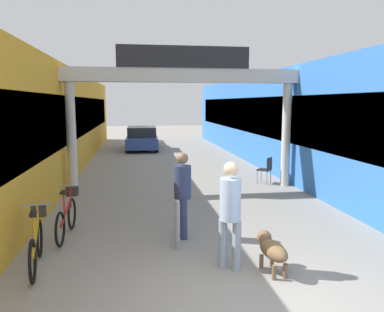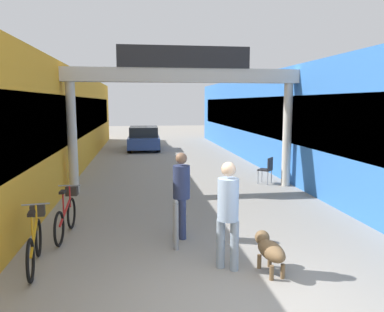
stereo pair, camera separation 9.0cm
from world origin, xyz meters
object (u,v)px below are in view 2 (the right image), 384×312
object	(u,v)px
bollard_post_metal	(176,224)
bicycle_orange_nearest	(35,240)
bicycle_red_second	(67,214)
cafe_chair_black_nearer	(267,168)
parked_car_blue	(144,138)
dog_on_leash	(269,249)
pedestrian_with_dog	(228,208)
pedestrian_companion	(181,189)

from	to	relation	value
bollard_post_metal	bicycle_orange_nearest	bearing A→B (deg)	-172.03
bicycle_red_second	cafe_chair_black_nearer	distance (m)	7.03
cafe_chair_black_nearer	parked_car_blue	world-z (taller)	parked_car_blue
dog_on_leash	bicycle_orange_nearest	world-z (taller)	bicycle_orange_nearest
bicycle_orange_nearest	parked_car_blue	world-z (taller)	parked_car_blue
bicycle_orange_nearest	pedestrian_with_dog	bearing A→B (deg)	-10.65
pedestrian_companion	dog_on_leash	distance (m)	2.22
bicycle_orange_nearest	bicycle_red_second	bearing A→B (deg)	80.37
pedestrian_with_dog	parked_car_blue	xyz separation A→B (m)	(-1.13, 16.11, -0.38)
dog_on_leash	cafe_chair_black_nearer	xyz separation A→B (m)	(2.18, 6.32, 0.16)
pedestrian_with_dog	dog_on_leash	xyz separation A→B (m)	(0.64, -0.19, -0.64)
pedestrian_with_dog	cafe_chair_black_nearer	size ratio (longest dim) A/B	1.99
bicycle_orange_nearest	parked_car_blue	xyz separation A→B (m)	(2.00, 15.52, 0.21)
pedestrian_with_dog	bollard_post_metal	distance (m)	1.31
dog_on_leash	parked_car_blue	xyz separation A→B (m)	(-1.77, 16.30, 0.27)
bicycle_red_second	bicycle_orange_nearest	bearing A→B (deg)	-99.63
bicycle_orange_nearest	bollard_post_metal	world-z (taller)	bicycle_orange_nearest
bollard_post_metal	cafe_chair_black_nearer	world-z (taller)	bollard_post_metal
dog_on_leash	bicycle_orange_nearest	size ratio (longest dim) A/B	0.50
pedestrian_companion	parked_car_blue	xyz separation A→B (m)	(-0.56, 14.55, -0.35)
parked_car_blue	pedestrian_with_dog	bearing A→B (deg)	-85.98
bicycle_red_second	bollard_post_metal	world-z (taller)	bicycle_red_second
pedestrian_companion	parked_car_blue	world-z (taller)	pedestrian_companion
pedestrian_with_dog	pedestrian_companion	size ratio (longest dim) A/B	1.03
dog_on_leash	bollard_post_metal	bearing A→B (deg)	141.43
dog_on_leash	bicycle_orange_nearest	bearing A→B (deg)	168.37
bicycle_orange_nearest	pedestrian_companion	bearing A→B (deg)	20.84
bollard_post_metal	parked_car_blue	bearing A→B (deg)	91.44
pedestrian_with_dog	bicycle_red_second	distance (m)	3.58
bicycle_red_second	parked_car_blue	xyz separation A→B (m)	(1.76, 14.08, 0.21)
parked_car_blue	dog_on_leash	bearing A→B (deg)	-83.79
dog_on_leash	bollard_post_metal	xyz separation A→B (m)	(-1.39, 1.11, 0.10)
pedestrian_with_dog	bollard_post_metal	size ratio (longest dim) A/B	1.87
pedestrian_companion	bicycle_orange_nearest	bearing A→B (deg)	-159.16
dog_on_leash	bicycle_red_second	bearing A→B (deg)	147.87
pedestrian_with_dog	bicycle_red_second	xyz separation A→B (m)	(-2.89, 2.03, -0.58)
dog_on_leash	cafe_chair_black_nearer	world-z (taller)	cafe_chair_black_nearer
pedestrian_companion	dog_on_leash	world-z (taller)	pedestrian_companion
cafe_chair_black_nearer	bollard_post_metal	bearing A→B (deg)	-124.39
bicycle_orange_nearest	bollard_post_metal	distance (m)	2.41
dog_on_leash	pedestrian_with_dog	bearing A→B (deg)	163.68
bollard_post_metal	cafe_chair_black_nearer	xyz separation A→B (m)	(3.57, 5.21, 0.06)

